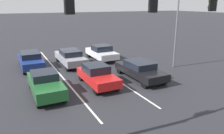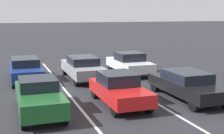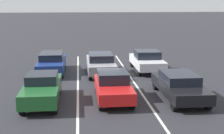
% 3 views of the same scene
% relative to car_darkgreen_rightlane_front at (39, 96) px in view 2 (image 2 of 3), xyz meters
% --- Properties ---
extents(ground_plane, '(240.00, 240.00, 0.00)m').
position_rel_car_darkgreen_rightlane_front_xyz_m(ground_plane, '(-3.52, -7.22, -0.75)').
color(ground_plane, '#28282D').
extents(lane_stripe_left_divider, '(0.12, 18.05, 0.01)m').
position_rel_car_darkgreen_rightlane_front_xyz_m(lane_stripe_left_divider, '(-5.28, -4.19, -0.74)').
color(lane_stripe_left_divider, silver).
rests_on(lane_stripe_left_divider, ground_plane).
extents(lane_stripe_center_divider, '(0.12, 18.05, 0.01)m').
position_rel_car_darkgreen_rightlane_front_xyz_m(lane_stripe_center_divider, '(-1.76, -4.19, -0.74)').
color(lane_stripe_center_divider, silver).
rests_on(lane_stripe_center_divider, ground_plane).
extents(car_darkgreen_rightlane_front, '(1.72, 4.39, 1.47)m').
position_rel_car_darkgreen_rightlane_front_xyz_m(car_darkgreen_rightlane_front, '(0.00, 0.00, 0.00)').
color(car_darkgreen_rightlane_front, '#1E5928').
rests_on(car_darkgreen_rightlane_front, ground_plane).
extents(car_black_leftlane_front, '(1.89, 4.80, 1.35)m').
position_rel_car_darkgreen_rightlane_front_xyz_m(car_black_leftlane_front, '(-7.05, 0.04, -0.03)').
color(car_black_leftlane_front, black).
rests_on(car_black_leftlane_front, ground_plane).
extents(car_red_midlane_front, '(1.74, 4.11, 1.45)m').
position_rel_car_darkgreen_rightlane_front_xyz_m(car_red_midlane_front, '(-3.58, -0.12, -0.01)').
color(car_red_midlane_front, red).
rests_on(car_red_midlane_front, ground_plane).
extents(car_silver_leftlane_second, '(1.92, 4.33, 1.49)m').
position_rel_car_darkgreen_rightlane_front_xyz_m(car_silver_leftlane_second, '(-6.80, -6.66, 0.01)').
color(car_silver_leftlane_second, silver).
rests_on(car_silver_leftlane_second, ground_plane).
extents(car_gray_midlane_second, '(1.85, 4.80, 1.44)m').
position_rel_car_darkgreen_rightlane_front_xyz_m(car_gray_midlane_second, '(-3.36, -6.07, 0.02)').
color(car_gray_midlane_second, gray).
rests_on(car_gray_midlane_second, ground_plane).
extents(car_navy_rightlane_second, '(1.78, 4.74, 1.44)m').
position_rel_car_darkgreen_rightlane_front_xyz_m(car_navy_rightlane_second, '(0.08, -6.75, -0.00)').
color(car_navy_rightlane_second, navy).
rests_on(car_navy_rightlane_second, ground_plane).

